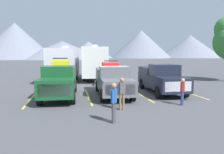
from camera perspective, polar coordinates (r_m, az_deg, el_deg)
ground_plane at (r=15.61m, az=0.56°, el=-4.71°), size 240.00×240.00×0.00m
pickup_truck_a at (r=15.06m, az=-13.73°, el=-0.60°), size 2.42×5.81×2.66m
pickup_truck_b at (r=15.35m, az=0.19°, el=-0.62°), size 2.41×5.73×2.46m
pickup_truck_c at (r=16.82m, az=12.81°, el=-0.28°), size 2.41×5.86×2.17m
lot_stripe_a at (r=15.31m, az=-20.63°, el=-5.35°), size 0.12×5.50×0.01m
lot_stripe_b at (r=15.14m, az=-6.32°, el=-5.09°), size 0.12×5.50×0.01m
lot_stripe_c at (r=15.89m, az=7.42°, el=-4.54°), size 0.12×5.50×0.01m
lot_stripe_d at (r=17.45m, az=19.30°, el=-3.86°), size 0.12×5.50×0.01m
camper_trailer_a at (r=23.03m, az=-12.57°, el=3.72°), size 3.35×8.32×3.73m
camper_trailer_b at (r=23.95m, az=-4.48°, el=4.16°), size 3.36×8.19×3.89m
person_a at (r=9.31m, az=0.49°, el=-6.11°), size 0.30×0.35×1.76m
person_b at (r=11.38m, az=2.63°, el=-3.87°), size 0.38×0.24×1.73m
person_c at (r=13.07m, az=18.20°, el=-3.24°), size 0.29×0.29×1.56m
mountain_ridge at (r=109.61m, az=-12.71°, el=8.58°), size 166.69×47.72×17.39m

